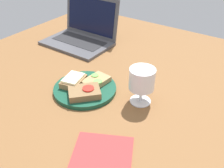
# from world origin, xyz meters

# --- Properties ---
(wooden_table) EXTENTS (1.40, 1.40, 0.03)m
(wooden_table) POSITION_xyz_m (0.00, 0.00, 0.01)
(wooden_table) COLOR brown
(wooden_table) RESTS_ON ground
(plate) EXTENTS (0.23, 0.23, 0.02)m
(plate) POSITION_xyz_m (-0.05, -0.06, 0.04)
(plate) COLOR #144733
(plate) RESTS_ON wooden_table
(sandwich_with_cucumber) EXTENTS (0.08, 0.10, 0.02)m
(sandwich_with_cucumber) POSITION_xyz_m (-0.04, -0.01, 0.06)
(sandwich_with_cucumber) COLOR #A88456
(sandwich_with_cucumber) RESTS_ON plate
(sandwich_with_cheese) EXTENTS (0.09, 0.10, 0.03)m
(sandwich_with_cheese) POSITION_xyz_m (-0.10, -0.07, 0.06)
(sandwich_with_cheese) COLOR #937047
(sandwich_with_cheese) RESTS_ON plate
(sandwich_with_tomato) EXTENTS (0.13, 0.13, 0.03)m
(sandwich_with_tomato) POSITION_xyz_m (-0.02, -0.10, 0.06)
(sandwich_with_tomato) COLOR brown
(sandwich_with_tomato) RESTS_ON plate
(wine_glass) EXTENTS (0.08, 0.08, 0.13)m
(wine_glass) POSITION_xyz_m (0.14, 0.00, 0.12)
(wine_glass) COLOR white
(wine_glass) RESTS_ON wooden_table
(laptop) EXTENTS (0.32, 0.25, 0.21)m
(laptop) POSITION_xyz_m (-0.34, 0.26, 0.08)
(laptop) COLOR #4C4C51
(laptop) RESTS_ON wooden_table
(napkin) EXTENTS (0.20, 0.19, 0.00)m
(napkin) POSITION_xyz_m (0.17, -0.25, 0.03)
(napkin) COLOR #B23333
(napkin) RESTS_ON wooden_table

